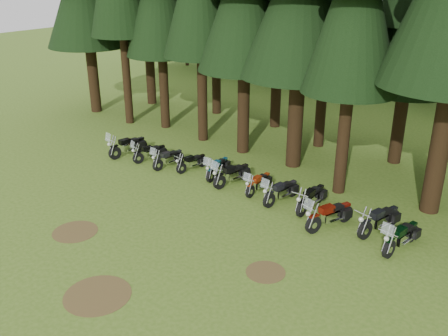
{
  "coord_description": "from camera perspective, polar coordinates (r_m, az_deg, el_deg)",
  "views": [
    {
      "loc": [
        12.55,
        -11.74,
        10.08
      ],
      "look_at": [
        -1.01,
        5.0,
        1.0
      ],
      "focal_mm": 40.0,
      "sensor_mm": 36.0,
      "label": 1
    }
  ],
  "objects": [
    {
      "name": "motorcycle_1",
      "position": [
        27.05,
        -8.46,
        1.72
      ],
      "size": [
        0.8,
        2.08,
        1.32
      ],
      "rotation": [
        0.0,
        0.0,
        -0.26
      ],
      "color": "black",
      "rests_on": "ground"
    },
    {
      "name": "pine_back_4",
      "position": [
        26.46,
        21.16,
        17.45
      ],
      "size": [
        4.94,
        4.94,
        13.78
      ],
      "color": "black",
      "rests_on": "ground"
    },
    {
      "name": "motorcycle_4",
      "position": [
        24.77,
        -0.73,
        -0.01
      ],
      "size": [
        0.69,
        2.18,
        1.37
      ],
      "rotation": [
        0.0,
        0.0,
        0.2
      ],
      "color": "black",
      "rests_on": "ground"
    },
    {
      "name": "motorcycle_8",
      "position": [
        21.89,
        9.92,
        -3.49
      ],
      "size": [
        0.36,
        2.38,
        0.97
      ],
      "rotation": [
        0.0,
        0.0,
        0.04
      ],
      "color": "black",
      "rests_on": "ground"
    },
    {
      "name": "motorcycle_3",
      "position": [
        25.61,
        -3.68,
        0.61
      ],
      "size": [
        0.43,
        1.94,
        0.79
      ],
      "rotation": [
        0.0,
        0.0,
        -0.16
      ],
      "color": "black",
      "rests_on": "ground"
    },
    {
      "name": "motorcycle_0",
      "position": [
        27.96,
        -10.94,
        2.43
      ],
      "size": [
        0.64,
        2.49,
        1.56
      ],
      "rotation": [
        0.0,
        0.0,
        -0.13
      ],
      "color": "black",
      "rests_on": "ground"
    },
    {
      "name": "dirt_patch_1",
      "position": [
        17.78,
        4.77,
        -11.75
      ],
      "size": [
        1.4,
        1.4,
        0.01
      ],
      "primitive_type": "cylinder",
      "color": "#4C3D1E",
      "rests_on": "ground"
    },
    {
      "name": "motorcycle_2",
      "position": [
        26.11,
        -6.39,
        1.05
      ],
      "size": [
        0.44,
        2.12,
        1.33
      ],
      "rotation": [
        0.0,
        0.0,
        -0.06
      ],
      "color": "black",
      "rests_on": "ground"
    },
    {
      "name": "decid_3",
      "position": [
        41.09,
        14.25,
        14.39
      ],
      "size": [
        6.12,
        5.95,
        7.65
      ],
      "color": "black",
      "rests_on": "ground"
    },
    {
      "name": "motorcycle_6",
      "position": [
        23.19,
        3.95,
        -1.78
      ],
      "size": [
        0.43,
        2.08,
        1.3
      ],
      "rotation": [
        0.0,
        0.0,
        0.06
      ],
      "color": "black",
      "rests_on": "ground"
    },
    {
      "name": "ground",
      "position": [
        19.93,
        -6.87,
        -7.72
      ],
      "size": [
        120.0,
        120.0,
        0.0
      ],
      "primitive_type": "plane",
      "color": "#3E5E19",
      "rests_on": "ground"
    },
    {
      "name": "motorcycle_9",
      "position": [
        20.57,
        11.96,
        -5.36
      ],
      "size": [
        1.1,
        2.47,
        1.58
      ],
      "rotation": [
        0.0,
        0.0,
        -0.33
      ],
      "color": "black",
      "rests_on": "ground"
    },
    {
      "name": "dirt_patch_0",
      "position": [
        20.94,
        -16.65,
        -6.98
      ],
      "size": [
        1.8,
        1.8,
        0.01
      ],
      "primitive_type": "cylinder",
      "color": "#4C3D1E",
      "rests_on": "ground"
    },
    {
      "name": "motorcycle_11",
      "position": [
        19.82,
        19.56,
        -7.5
      ],
      "size": [
        0.64,
        2.41,
        1.51
      ],
      "rotation": [
        0.0,
        0.0,
        -0.14
      ],
      "color": "black",
      "rests_on": "ground"
    },
    {
      "name": "motorcycle_7",
      "position": [
        22.34,
        6.52,
        -2.75
      ],
      "size": [
        0.6,
        2.31,
        1.45
      ],
      "rotation": [
        0.0,
        0.0,
        -0.14
      ],
      "color": "black",
      "rests_on": "ground"
    },
    {
      "name": "motorcycle_5",
      "position": [
        23.92,
        0.93,
        -0.77
      ],
      "size": [
        0.68,
        2.37,
        1.49
      ],
      "rotation": [
        0.0,
        0.0,
        -0.17
      ],
      "color": "black",
      "rests_on": "ground"
    },
    {
      "name": "decid_4",
      "position": [
        40.02,
        23.31,
        12.86
      ],
      "size": [
        5.93,
        5.76,
        7.41
      ],
      "color": "black",
      "rests_on": "ground"
    },
    {
      "name": "dirt_patch_2",
      "position": [
        17.17,
        -14.25,
        -13.9
      ],
      "size": [
        2.2,
        2.2,
        0.01
      ],
      "primitive_type": "cylinder",
      "color": "#4C3D1E",
      "rests_on": "ground"
    },
    {
      "name": "decid_0",
      "position": [
        50.87,
        -4.3,
        18.08
      ],
      "size": [
        8.0,
        7.78,
        10.0
      ],
      "color": "black",
      "rests_on": "ground"
    },
    {
      "name": "motorcycle_10",
      "position": [
        20.74,
        17.32,
        -5.76
      ],
      "size": [
        0.75,
        2.43,
        1.0
      ],
      "rotation": [
        0.0,
        0.0,
        -0.24
      ],
      "color": "black",
      "rests_on": "ground"
    },
    {
      "name": "decid_1",
      "position": [
        47.32,
        1.83,
        17.69
      ],
      "size": [
        7.91,
        7.69,
        9.88
      ],
      "color": "black",
      "rests_on": "ground"
    },
    {
      "name": "decid_2",
      "position": [
        43.45,
        7.05,
        15.91
      ],
      "size": [
        6.72,
        6.53,
        8.4
      ],
      "color": "black",
      "rests_on": "ground"
    }
  ]
}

